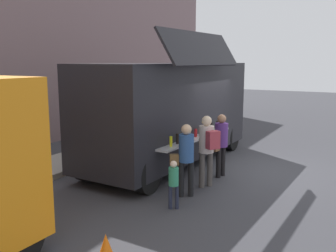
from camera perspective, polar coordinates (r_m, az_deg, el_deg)
The scene contains 9 objects.
ground_plane at distance 11.22m, azimuth 12.77°, elevation -6.34°, with size 60.00×60.00×0.00m, color #38383D.
curb_strip at distance 10.32m, azimuth -24.17°, elevation -7.98°, with size 28.00×1.60×0.15m, color #9E998E.
food_truck_main at distance 11.23m, azimuth 0.32°, elevation 2.50°, with size 6.63×2.93×3.84m.
traffic_cone_orange at distance 5.99m, azimuth -9.38°, elevation -18.23°, with size 0.36×0.36×0.55m, color orange.
trash_bin at distance 15.58m, azimuth -0.83°, elevation 0.23°, with size 0.60×0.60×0.96m, color #2C5D35.
customer_front_ordering at distance 10.07m, azimuth 8.03°, elevation -2.14°, with size 0.56×0.35×1.70m.
customer_mid_with_backpack at distance 9.18m, azimuth 5.98°, elevation -2.75°, with size 0.51×0.58×1.78m.
customer_rear_waiting at distance 8.52m, azimuth 2.68°, elevation -4.29°, with size 0.44×0.52×1.69m.
child_near_queue at distance 7.91m, azimuth 0.85°, elevation -8.25°, with size 0.21×0.21×1.04m.
Camera 1 is at (-10.36, -3.00, 3.08)m, focal length 40.17 mm.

